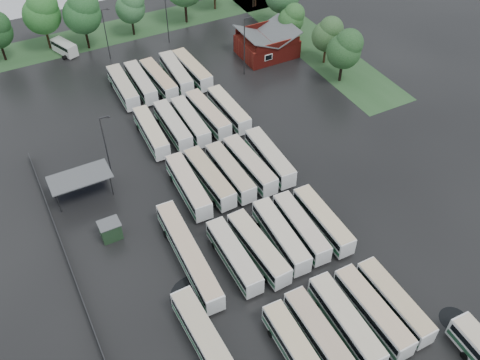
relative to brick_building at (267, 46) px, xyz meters
name	(u,v)px	position (x,y,z in m)	size (l,w,h in m)	color
ground	(271,259)	(-24.00, -42.77, -1.87)	(160.00, 160.00, 0.00)	black
brick_building	(267,46)	(0.00, 0.00, 0.00)	(10.07, 8.60, 5.39)	maroon
wash_shed	(79,178)	(-41.20, -20.74, 1.12)	(8.20, 4.20, 3.58)	#2D2D30
utility_hut	(110,230)	(-40.20, -30.17, -0.55)	(2.70, 2.20, 2.62)	#19331B
grass_strip_north	(118,31)	(-22.00, 22.03, -1.86)	(80.00, 10.00, 0.01)	#264A24
grass_strip_east	(311,42)	(10.00, 0.03, -1.86)	(10.00, 50.00, 0.01)	#264A24
west_fence	(74,278)	(-46.20, -34.77, -1.27)	(0.10, 50.00, 1.20)	#2D2D30
bus_r1c0	(297,350)	(-28.39, -55.38, -0.18)	(2.63, 11.04, 3.06)	silver
bus_r1c1	(320,336)	(-25.37, -55.18, -0.15)	(2.56, 11.26, 3.12)	silver
bus_r1c2	(346,321)	(-21.97, -54.98, -0.11)	(2.84, 11.56, 3.20)	silver
bus_r1c3	(373,311)	(-18.61, -55.31, -0.13)	(2.42, 11.34, 3.16)	silver
bus_r1c4	(394,301)	(-15.65, -55.39, -0.19)	(2.36, 10.93, 3.04)	silver
bus_r2c0	(234,256)	(-28.45, -41.40, -0.20)	(2.44, 10.94, 3.04)	silver
bus_r2c1	(258,248)	(-25.28, -41.72, -0.14)	(2.84, 11.35, 3.14)	silver
bus_r2c2	(281,236)	(-21.85, -41.29, -0.15)	(2.89, 11.31, 3.12)	silver
bus_r2c3	(301,227)	(-18.87, -41.28, -0.19)	(2.80, 11.01, 3.04)	silver
bus_r2c4	(323,220)	(-15.74, -41.58, -0.19)	(2.50, 11.01, 3.05)	silver
bus_r3c0	(188,186)	(-28.39, -27.80, -0.11)	(2.88, 11.56, 3.19)	silver
bus_r3c1	(209,178)	(-25.15, -27.66, -0.13)	(2.84, 11.44, 3.16)	silver
bus_r3c2	(230,172)	(-22.06, -27.93, -0.17)	(2.49, 11.13, 3.09)	silver
bus_r3c3	(250,165)	(-18.94, -27.92, -0.12)	(2.84, 11.49, 3.18)	silver
bus_r3c4	(270,157)	(-15.59, -27.79, -0.13)	(2.78, 11.43, 3.16)	silver
bus_r4c0	(151,132)	(-28.58, -14.24, -0.18)	(2.81, 11.10, 3.06)	silver
bus_r4c1	(173,125)	(-25.02, -14.17, -0.19)	(2.51, 10.98, 3.05)	silver
bus_r4c2	(190,121)	(-22.16, -14.51, -0.19)	(2.56, 10.98, 3.04)	silver
bus_r4c3	(208,114)	(-18.98, -14.18, -0.14)	(2.95, 11.36, 3.13)	silver
bus_r4c4	(229,109)	(-15.47, -14.55, -0.19)	(2.51, 11.01, 3.05)	silver
bus_r5c0	(123,87)	(-28.35, -0.47, -0.15)	(2.68, 11.26, 3.12)	silver
bus_r5c1	(141,82)	(-25.19, -0.49, -0.19)	(2.57, 11.03, 3.06)	silver
bus_r5c2	(159,79)	(-22.12, -1.02, -0.17)	(2.85, 11.15, 3.08)	silver
bus_r5c3	(176,73)	(-18.69, -0.60, -0.14)	(2.96, 11.38, 3.14)	silver
bus_r5c4	(192,69)	(-15.78, -0.91, -0.12)	(2.95, 11.49, 3.17)	silver
artic_bus_west_b	(189,254)	(-33.12, -38.58, -0.18)	(2.88, 16.47, 3.04)	silver
artic_bus_west_c	(216,359)	(-36.16, -52.33, -0.10)	(2.80, 17.17, 3.18)	silver
minibus	(64,47)	(-33.63, 18.15, -0.51)	(3.96, 5.97, 2.45)	silver
tree_north_1	(42,12)	(-35.54, 21.45, 5.56)	(6.97, 6.97, 11.54)	black
tree_north_2	(83,11)	(-28.92, 18.01, 5.63)	(7.03, 7.03, 11.65)	black
tree_north_3	(131,6)	(-19.43, 19.02, 4.22)	(5.72, 5.72, 9.47)	black
tree_east_0	(346,49)	(7.15, -13.99, 4.47)	(5.95, 5.95, 9.85)	black
tree_east_1	(328,34)	(8.12, -7.58, 3.95)	(5.46, 5.46, 9.05)	#3A2213
tree_east_2	(292,18)	(6.24, 1.58, 3.37)	(4.93, 4.92, 8.15)	black
lamp_post_ne	(245,43)	(-6.90, -4.12, 4.40)	(1.66, 0.32, 10.79)	#2D2D30
lamp_post_nw	(106,142)	(-36.30, -18.24, 3.76)	(1.49, 0.29, 9.70)	#2D2D30
lamp_post_back_w	(106,31)	(-26.57, 12.44, 3.80)	(1.50, 0.29, 9.75)	#2D2D30
lamp_post_back_e	(167,14)	(-14.44, 12.95, 4.09)	(1.58, 0.31, 10.26)	#2D2D30
puddle_2	(196,296)	(-34.41, -43.38, -1.86)	(6.16, 6.16, 0.01)	black
puddle_3	(315,247)	(-18.20, -43.70, -1.86)	(4.58, 4.58, 0.01)	black
puddle_4	(454,319)	(-10.29, -59.63, -1.86)	(3.28, 3.28, 0.01)	black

